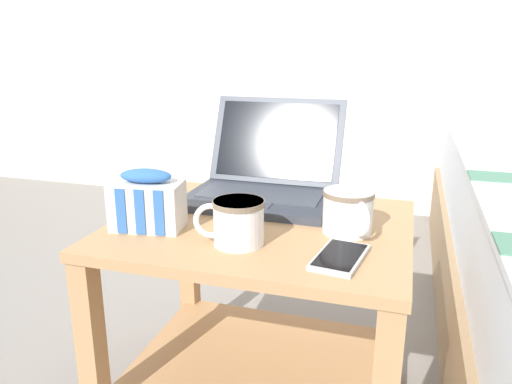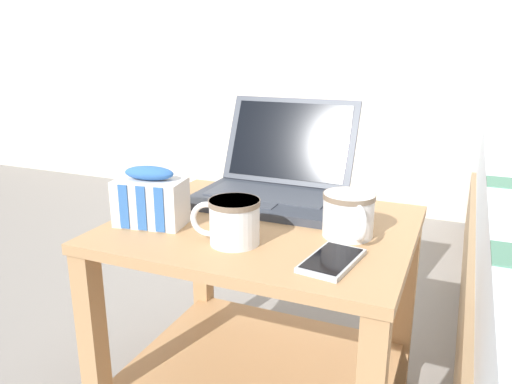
# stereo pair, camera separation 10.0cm
# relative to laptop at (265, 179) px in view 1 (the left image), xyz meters

# --- Properties ---
(bedside_table) EXTENTS (0.62, 0.52, 0.48)m
(bedside_table) POSITION_rel_laptop_xyz_m (0.05, -0.18, -0.22)
(bedside_table) COLOR tan
(bedside_table) RESTS_ON ground_plane
(laptop) EXTENTS (0.35, 0.33, 0.23)m
(laptop) POSITION_rel_laptop_xyz_m (0.00, 0.00, 0.00)
(laptop) COLOR #333842
(laptop) RESTS_ON bedside_table
(mug_front_left) EXTENTS (0.14, 0.10, 0.09)m
(mug_front_left) POSITION_rel_laptop_xyz_m (0.04, -0.31, 0.00)
(mug_front_left) COLOR white
(mug_front_left) RESTS_ON bedside_table
(mug_front_right) EXTENTS (0.10, 0.13, 0.09)m
(mug_front_right) POSITION_rel_laptop_xyz_m (0.23, -0.18, 0.00)
(mug_front_right) COLOR white
(mug_front_right) RESTS_ON bedside_table
(snack_bag) EXTENTS (0.15, 0.10, 0.13)m
(snack_bag) POSITION_rel_laptop_xyz_m (-0.17, -0.28, 0.01)
(snack_bag) COLOR silver
(snack_bag) RESTS_ON bedside_table
(cell_phone) EXTENTS (0.10, 0.15, 0.01)m
(cell_phone) POSITION_rel_laptop_xyz_m (0.23, -0.32, -0.04)
(cell_phone) COLOR #B7BABC
(cell_phone) RESTS_ON bedside_table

